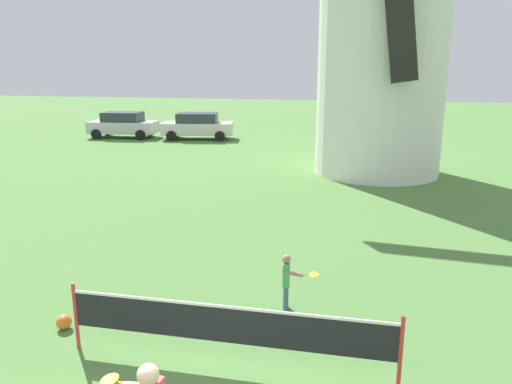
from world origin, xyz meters
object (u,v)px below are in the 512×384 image
windmill (385,8)px  parked_car_cream (197,126)px  stray_ball (64,322)px  parked_car_silver (123,124)px  tennis_net (227,325)px  player_far (288,279)px

windmill → parked_car_cream: bearing=143.4°
stray_ball → parked_car_silver: size_ratio=0.06×
tennis_net → parked_car_cream: 23.51m
tennis_net → parked_car_silver: 25.15m
tennis_net → parked_car_silver: (-12.57, 21.79, 0.12)m
stray_ball → parked_car_cream: size_ratio=0.06×
windmill → parked_car_cream: 13.98m
tennis_net → stray_ball: tennis_net is taller
tennis_net → player_far: bearing=73.2°
tennis_net → parked_car_cream: bearing=109.7°
windmill → player_far: bearing=-98.0°
windmill → stray_ball: (-5.35, -14.05, -6.31)m
player_far → parked_car_cream: 21.89m
parked_car_cream → player_far: bearing=-67.1°
tennis_net → parked_car_cream: parked_car_cream is taller
player_far → parked_car_cream: size_ratio=0.24×
windmill → stray_ball: 16.30m
parked_car_silver → parked_car_cream: (4.65, 0.35, 0.00)m
player_far → parked_car_silver: bearing=123.6°
tennis_net → player_far: tennis_net is taller
player_far → stray_ball: (-3.59, -1.50, -0.47)m
tennis_net → parked_car_silver: parked_car_silver is taller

